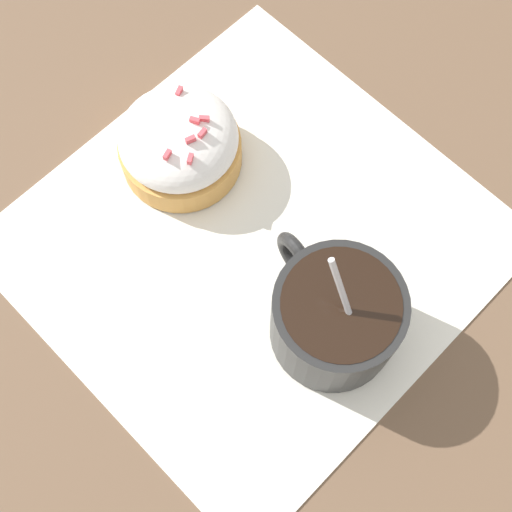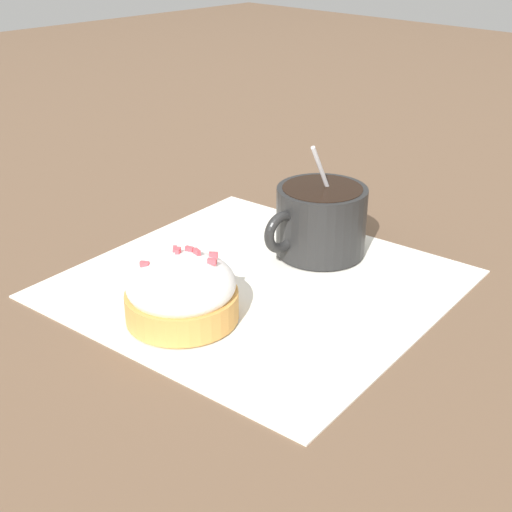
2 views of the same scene
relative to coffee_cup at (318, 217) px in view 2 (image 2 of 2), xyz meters
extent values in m
plane|color=brown|center=(-0.08, 0.00, -0.04)|extent=(3.00, 3.00, 0.00)
cube|color=white|center=(-0.08, 0.00, -0.04)|extent=(0.33, 0.34, 0.00)
cylinder|color=black|center=(0.00, 0.00, 0.00)|extent=(0.08, 0.08, 0.06)
cylinder|color=black|center=(0.00, 0.00, 0.02)|extent=(0.07, 0.07, 0.01)
torus|color=black|center=(-0.05, 0.00, 0.00)|extent=(0.04, 0.01, 0.04)
ellipsoid|color=silver|center=(-0.02, 0.00, -0.03)|extent=(0.02, 0.02, 0.01)
cylinder|color=silver|center=(0.01, 0.00, 0.02)|extent=(0.05, 0.00, 0.10)
cylinder|color=#D19347|center=(-0.17, 0.00, -0.02)|extent=(0.09, 0.09, 0.02)
ellipsoid|color=white|center=(-0.17, 0.00, 0.00)|extent=(0.09, 0.09, 0.04)
cube|color=#EA4C56|center=(-0.15, -0.02, 0.02)|extent=(0.01, 0.01, 0.00)
cube|color=#EA4C56|center=(-0.14, -0.01, 0.01)|extent=(0.01, 0.01, 0.00)
cube|color=#EA4C56|center=(-0.15, 0.01, 0.02)|extent=(0.00, 0.01, 0.00)
cube|color=#EA4C56|center=(-0.19, 0.02, 0.01)|extent=(0.01, 0.01, 0.00)
cube|color=#EA4C56|center=(-0.16, 0.01, 0.02)|extent=(0.01, 0.01, 0.00)
cube|color=#EA4C56|center=(-0.16, 0.02, 0.02)|extent=(0.01, 0.01, 0.00)
cube|color=#EA4C56|center=(-0.15, -0.01, 0.02)|extent=(0.00, 0.01, 0.00)
camera|label=1|loc=(0.07, -0.12, 0.44)|focal=50.00mm
camera|label=2|loc=(-0.48, -0.39, 0.26)|focal=50.00mm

